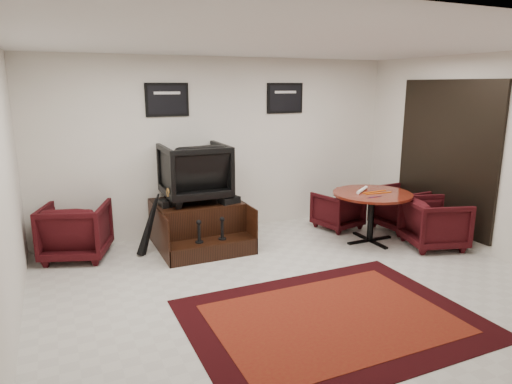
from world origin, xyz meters
TOP-DOWN VIEW (x-y plane):
  - ground at (0.00, 0.00)m, footprint 6.00×6.00m
  - room_shell at (0.41, 0.12)m, footprint 6.02×5.02m
  - area_rug at (-0.06, -0.85)m, footprint 2.93×2.20m
  - shine_podium at (-0.63, 1.91)m, footprint 1.28×1.32m
  - shine_chair at (-0.63, 2.05)m, footprint 0.94×0.88m
  - shoes_pair at (-1.10, 1.89)m, footprint 0.23×0.27m
  - polish_kit at (-0.22, 1.69)m, footprint 0.33×0.26m
  - umbrella_black at (-1.42, 1.79)m, footprint 0.32×0.12m
  - umbrella_hooked at (-1.37, 1.82)m, footprint 0.34×0.13m
  - armchair_side at (-2.35, 2.10)m, footprint 1.05×1.01m
  - meeting_table at (1.82, 0.96)m, footprint 1.19×1.19m
  - table_chair_back at (1.75, 1.75)m, footprint 0.79×0.76m
  - table_chair_window at (2.69, 1.26)m, footprint 0.77×0.82m
  - table_chair_corner at (2.54, 0.38)m, footprint 0.93×0.96m
  - paper_roll at (1.73, 1.09)m, footprint 0.37×0.29m
  - table_clutter at (1.85, 0.90)m, footprint 0.57×0.31m

SIDE VIEW (x-z plane):
  - ground at x=0.00m, z-range 0.00..0.00m
  - area_rug at x=-0.06m, z-range 0.00..0.01m
  - shine_podium at x=-0.63m, z-range -0.03..0.63m
  - table_chair_back at x=1.75m, z-range 0.00..0.69m
  - table_chair_window at x=2.69m, z-range 0.00..0.80m
  - table_chair_corner at x=2.54m, z-range 0.00..0.81m
  - umbrella_black at x=-1.42m, z-range 0.00..0.85m
  - armchair_side at x=-2.35m, z-range 0.00..0.86m
  - umbrella_hooked at x=-1.37m, z-range 0.00..0.91m
  - meeting_table at x=1.82m, z-range 0.29..1.07m
  - shoes_pair at x=-1.10m, z-range 0.66..0.75m
  - polish_kit at x=-0.22m, z-range 0.66..0.76m
  - table_clutter at x=1.85m, z-range 0.77..0.79m
  - paper_roll at x=1.73m, z-range 0.78..0.83m
  - shine_chair at x=-0.63m, z-range 0.66..1.62m
  - room_shell at x=0.41m, z-range 0.38..3.19m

